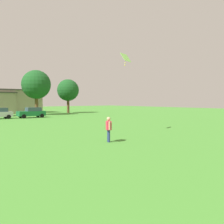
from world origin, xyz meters
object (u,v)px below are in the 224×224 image
Objects in this scene: tree_right at (36,85)px; kite at (126,58)px; adult_bystander at (109,127)px; parked_car_green_3 at (32,112)px; tree_far_right at (68,90)px.

kite is at bearing -96.03° from tree_right.
parked_car_green_3 is (4.05, 26.48, -0.16)m from adult_bystander.
kite reaches higher than parked_car_green_3.
kite is 0.17× the size of tree_far_right.
adult_bystander is 0.23× the size of tree_far_right.
kite is at bearing 90.59° from parked_car_green_3.
kite is 30.45m from tree_right.
parked_car_green_3 is at bearing 17.70° from adult_bystander.
adult_bystander is at bearing -142.70° from kite.
tree_right is (3.20, 30.27, -0.69)m from kite.
adult_bystander is 34.70m from tree_right.
parked_car_green_3 is 0.50× the size of tree_right.
parked_car_green_3 is 9.30m from tree_right.
parked_car_green_3 is 16.03m from tree_far_right.
kite is 35.21m from tree_far_right.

